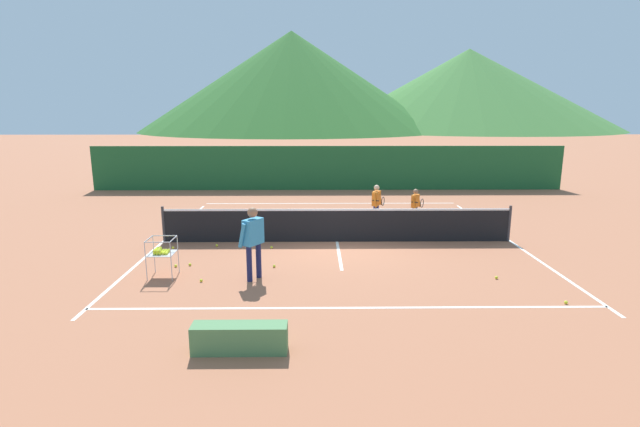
% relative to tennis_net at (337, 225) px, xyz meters
% --- Properties ---
extents(ground_plane, '(120.00, 120.00, 0.00)m').
position_rel_tennis_net_xyz_m(ground_plane, '(0.00, 0.00, -0.50)').
color(ground_plane, '#A86647').
extents(line_baseline_near, '(10.09, 0.08, 0.01)m').
position_rel_tennis_net_xyz_m(line_baseline_near, '(0.00, -4.71, -0.50)').
color(line_baseline_near, white).
rests_on(line_baseline_near, ground).
extents(line_baseline_far, '(10.09, 0.08, 0.01)m').
position_rel_tennis_net_xyz_m(line_baseline_far, '(0.00, 5.74, -0.50)').
color(line_baseline_far, white).
rests_on(line_baseline_far, ground).
extents(line_sideline_west, '(0.08, 10.45, 0.01)m').
position_rel_tennis_net_xyz_m(line_sideline_west, '(-5.04, 0.00, -0.50)').
color(line_sideline_west, white).
rests_on(line_sideline_west, ground).
extents(line_sideline_east, '(0.08, 10.45, 0.01)m').
position_rel_tennis_net_xyz_m(line_sideline_east, '(5.04, 0.00, -0.50)').
color(line_sideline_east, white).
rests_on(line_sideline_east, ground).
extents(line_service_center, '(0.08, 5.07, 0.01)m').
position_rel_tennis_net_xyz_m(line_service_center, '(0.00, 0.00, -0.50)').
color(line_service_center, white).
rests_on(line_service_center, ground).
extents(tennis_net, '(10.03, 0.08, 1.05)m').
position_rel_tennis_net_xyz_m(tennis_net, '(0.00, 0.00, 0.00)').
color(tennis_net, '#333338').
rests_on(tennis_net, ground).
extents(instructor, '(0.56, 0.82, 1.65)m').
position_rel_tennis_net_xyz_m(instructor, '(-2.01, -3.08, 0.49)').
color(instructor, '#191E4C').
rests_on(instructor, ground).
extents(student_0, '(0.41, 0.72, 1.34)m').
position_rel_tennis_net_xyz_m(student_0, '(1.39, 2.05, 0.30)').
color(student_0, navy).
rests_on(student_0, ground).
extents(student_1, '(0.40, 0.67, 1.19)m').
position_rel_tennis_net_xyz_m(student_1, '(2.69, 2.08, 0.22)').
color(student_1, navy).
rests_on(student_1, ground).
extents(ball_cart, '(0.58, 0.58, 0.90)m').
position_rel_tennis_net_xyz_m(ball_cart, '(-4.13, -2.89, 0.09)').
color(ball_cart, '#B7B7BC').
rests_on(ball_cart, ground).
extents(tennis_ball_0, '(0.07, 0.07, 0.07)m').
position_rel_tennis_net_xyz_m(tennis_ball_0, '(-3.38, -0.47, -0.47)').
color(tennis_ball_0, yellow).
rests_on(tennis_ball_0, ground).
extents(tennis_ball_1, '(0.07, 0.07, 0.07)m').
position_rel_tennis_net_xyz_m(tennis_ball_1, '(-3.70, -2.14, -0.47)').
color(tennis_ball_1, yellow).
rests_on(tennis_ball_1, ground).
extents(tennis_ball_2, '(0.07, 0.07, 0.07)m').
position_rel_tennis_net_xyz_m(tennis_ball_2, '(-3.17, -3.26, -0.47)').
color(tennis_ball_2, yellow).
rests_on(tennis_ball_2, ground).
extents(tennis_ball_3, '(0.07, 0.07, 0.07)m').
position_rel_tennis_net_xyz_m(tennis_ball_3, '(-1.83, -0.68, -0.47)').
color(tennis_ball_3, yellow).
rests_on(tennis_ball_3, ground).
extents(tennis_ball_4, '(0.07, 0.07, 0.07)m').
position_rel_tennis_net_xyz_m(tennis_ball_4, '(3.46, -3.14, -0.47)').
color(tennis_ball_4, yellow).
rests_on(tennis_ball_4, ground).
extents(tennis_ball_5, '(0.07, 0.07, 0.07)m').
position_rel_tennis_net_xyz_m(tennis_ball_5, '(-4.54, -0.69, -0.47)').
color(tennis_ball_5, yellow).
rests_on(tennis_ball_5, ground).
extents(tennis_ball_6, '(0.07, 0.07, 0.07)m').
position_rel_tennis_net_xyz_m(tennis_ball_6, '(-1.63, -2.28, -0.47)').
color(tennis_ball_6, yellow).
rests_on(tennis_ball_6, ground).
extents(tennis_ball_7, '(0.07, 0.07, 0.07)m').
position_rel_tennis_net_xyz_m(tennis_ball_7, '(4.30, -4.57, -0.47)').
color(tennis_ball_7, yellow).
rests_on(tennis_ball_7, ground).
extents(tennis_ball_8, '(0.07, 0.07, 0.07)m').
position_rel_tennis_net_xyz_m(tennis_ball_8, '(-4.02, -2.24, -0.47)').
color(tennis_ball_8, yellow).
rests_on(tennis_ball_8, ground).
extents(windscreen_fence, '(22.19, 0.08, 2.08)m').
position_rel_tennis_net_xyz_m(windscreen_fence, '(0.00, 9.10, 0.54)').
color(windscreen_fence, '#1E5B2D').
rests_on(windscreen_fence, ground).
extents(courtside_bench, '(1.50, 0.36, 0.46)m').
position_rel_tennis_net_xyz_m(courtside_bench, '(-1.83, -6.38, -0.27)').
color(courtside_bench, '#4C7F4C').
rests_on(courtside_bench, ground).
extents(hill_0, '(53.33, 53.33, 17.17)m').
position_rel_tennis_net_xyz_m(hill_0, '(-4.66, 74.55, 8.09)').
color(hill_0, '#2D6628').
rests_on(hill_0, ground).
extents(hill_1, '(54.46, 54.46, 14.89)m').
position_rel_tennis_net_xyz_m(hill_1, '(28.54, 80.23, 6.95)').
color(hill_1, '#427A38').
rests_on(hill_1, ground).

